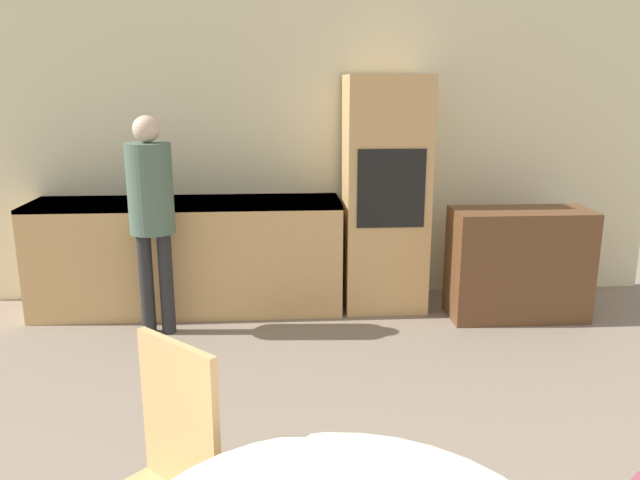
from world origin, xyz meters
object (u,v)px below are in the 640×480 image
person_standing (151,202)px  sideboard (518,264)px  chair_far_left (161,475)px  oven_unit (384,194)px

person_standing → sideboard: bearing=3.2°
sideboard → chair_far_left: (-2.26, -2.71, 0.11)m
oven_unit → sideboard: bearing=-19.2°
oven_unit → person_standing: (-1.75, -0.51, 0.05)m
oven_unit → person_standing: 1.82m
chair_far_left → sideboard: bearing=94.2°
sideboard → person_standing: 2.82m
oven_unit → chair_far_left: size_ratio=1.89×
oven_unit → sideboard: (1.01, -0.35, -0.50)m
oven_unit → chair_far_left: bearing=-112.3°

